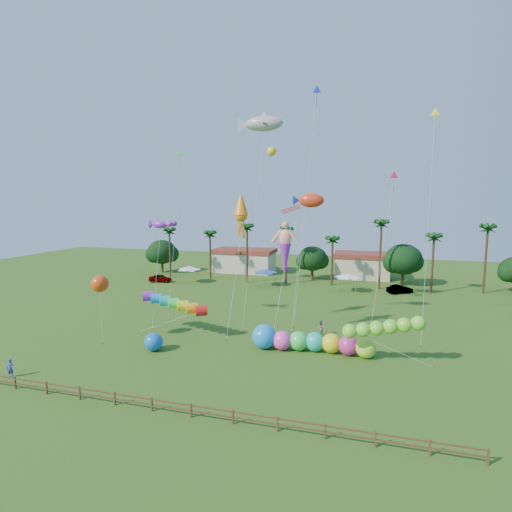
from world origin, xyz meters
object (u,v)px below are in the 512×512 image
(car_a, at_px, (161,278))
(spectator_a, at_px, (10,368))
(caterpillar_inflatable, at_px, (307,341))
(blue_ball, at_px, (154,342))
(car_b, at_px, (400,289))
(spectator_b, at_px, (320,328))

(car_a, distance_m, spectator_a, 40.23)
(caterpillar_inflatable, xyz_separation_m, blue_ball, (-14.56, -3.95, -0.12))
(car_b, xyz_separation_m, caterpillar_inflatable, (-10.41, -29.17, 0.34))
(spectator_a, distance_m, caterpillar_inflatable, 26.15)
(spectator_b, distance_m, blue_ball, 17.67)
(caterpillar_inflatable, bearing_deg, blue_ball, -167.18)
(car_b, bearing_deg, car_a, 60.76)
(car_a, xyz_separation_m, spectator_b, (31.77, -21.77, 0.15))
(car_a, height_order, caterpillar_inflatable, caterpillar_inflatable)
(spectator_b, bearing_deg, blue_ball, -84.86)
(car_a, height_order, spectator_b, spectator_b)
(car_b, xyz_separation_m, spectator_b, (-9.74, -24.15, 0.18))
(blue_ball, bearing_deg, car_a, 118.30)
(car_b, xyz_separation_m, blue_ball, (-24.96, -33.12, 0.22))
(car_b, bearing_deg, blue_ball, 110.48)
(car_a, bearing_deg, spectator_b, -132.70)
(car_b, height_order, spectator_b, spectator_b)
(car_b, bearing_deg, caterpillar_inflatable, 127.85)
(caterpillar_inflatable, bearing_deg, car_a, 136.90)
(spectator_a, xyz_separation_m, caterpillar_inflatable, (22.92, 12.60, 0.24))
(caterpillar_inflatable, bearing_deg, spectator_a, -153.58)
(caterpillar_inflatable, bearing_deg, car_b, 68.00)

